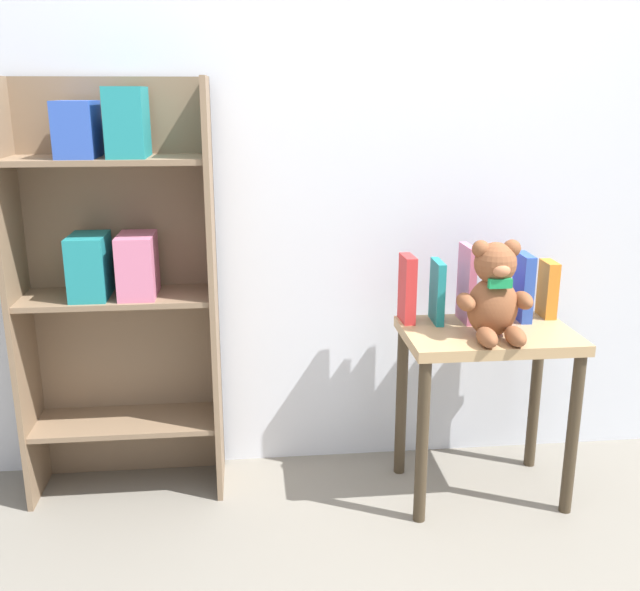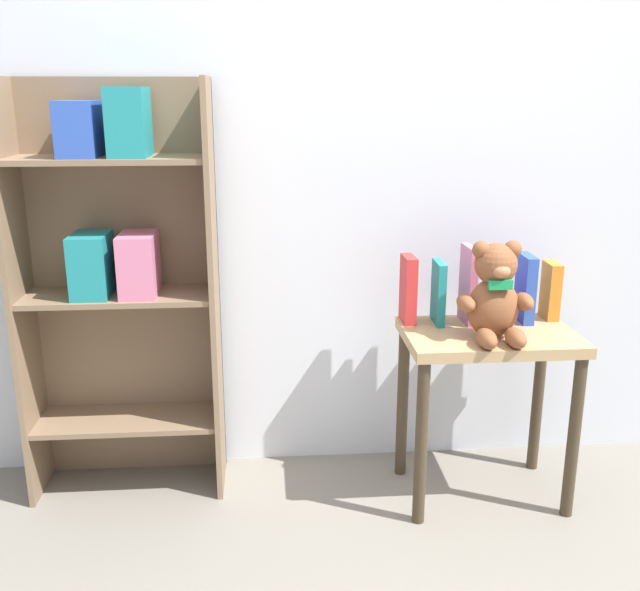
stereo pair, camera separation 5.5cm
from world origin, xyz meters
name	(u,v)px [view 2 (the right image)]	position (x,y,z in m)	size (l,w,h in m)	color
wall_back	(374,122)	(0.00, 1.40, 1.25)	(4.80, 0.06, 2.50)	silver
bookshelf_side	(119,264)	(-0.87, 1.25, 0.80)	(0.65, 0.26, 1.40)	#7F664C
display_table	(487,364)	(0.35, 1.06, 0.48)	(0.56, 0.37, 0.60)	tan
teddy_bear	(495,295)	(0.33, 1.00, 0.74)	(0.24, 0.22, 0.31)	brown
book_standing_red	(408,289)	(0.10, 1.19, 0.71)	(0.04, 0.11, 0.23)	red
book_standing_teal	(438,292)	(0.20, 1.17, 0.70)	(0.03, 0.13, 0.21)	teal
book_standing_pink	(468,285)	(0.30, 1.17, 0.73)	(0.03, 0.13, 0.26)	#D17093
book_standing_purple	(496,293)	(0.40, 1.17, 0.69)	(0.02, 0.15, 0.20)	purple
book_standing_blue	(525,288)	(0.50, 1.17, 0.71)	(0.04, 0.13, 0.23)	#2D51B7
book_standing_orange	(551,291)	(0.59, 1.19, 0.69)	(0.04, 0.10, 0.20)	orange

